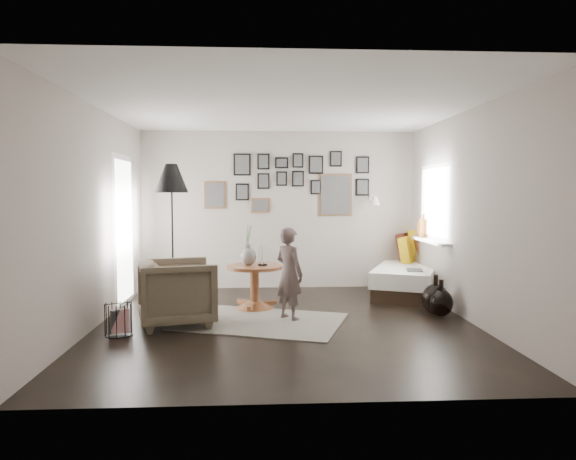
{
  "coord_description": "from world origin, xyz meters",
  "views": [
    {
      "loc": [
        -0.32,
        -6.12,
        1.56
      ],
      "look_at": [
        0.05,
        0.5,
        1.1
      ],
      "focal_mm": 32.0,
      "sensor_mm": 36.0,
      "label": 1
    }
  ],
  "objects": [
    {
      "name": "wall_sconce",
      "position": [
        1.55,
        2.13,
        1.46
      ],
      "size": [
        0.18,
        0.36,
        0.16
      ],
      "color": "white",
      "rests_on": "wall_back"
    },
    {
      "name": "armchair",
      "position": [
        -1.3,
        -0.01,
        0.4
      ],
      "size": [
        1.06,
        1.04,
        0.79
      ],
      "primitive_type": "imported",
      "rotation": [
        0.0,
        0.0,
        1.84
      ],
      "color": "brown",
      "rests_on": "ground"
    },
    {
      "name": "floor_lamp",
      "position": [
        -1.53,
        1.08,
        1.71
      ],
      "size": [
        0.46,
        0.46,
        1.98
      ],
      "rotation": [
        0.0,
        0.0,
        0.38
      ],
      "color": "black",
      "rests_on": "ground"
    },
    {
      "name": "pedestal_table",
      "position": [
        -0.39,
        0.82,
        0.28
      ],
      "size": [
        0.76,
        0.76,
        0.6
      ],
      "rotation": [
        0.0,
        0.0,
        0.04
      ],
      "color": "brown",
      "rests_on": "ground"
    },
    {
      "name": "ground",
      "position": [
        0.0,
        0.0,
        0.0
      ],
      "size": [
        4.8,
        4.8,
        0.0
      ],
      "primitive_type": "plane",
      "color": "black",
      "rests_on": "ground"
    },
    {
      "name": "wall_left",
      "position": [
        -2.25,
        0.0,
        1.3
      ],
      "size": [
        0.0,
        4.8,
        4.8
      ],
      "primitive_type": "plane",
      "rotation": [
        1.57,
        0.0,
        1.57
      ],
      "color": "#A89D93",
      "rests_on": "ground"
    },
    {
      "name": "armchair_cushion",
      "position": [
        -1.27,
        0.04,
        0.48
      ],
      "size": [
        0.43,
        0.44,
        0.16
      ],
      "primitive_type": "cube",
      "rotation": [
        -0.21,
        0.0,
        0.23
      ],
      "color": "white",
      "rests_on": "armchair"
    },
    {
      "name": "child",
      "position": [
        0.05,
        0.19,
        0.58
      ],
      "size": [
        0.48,
        0.5,
        1.16
      ],
      "primitive_type": "imported",
      "rotation": [
        0.0,
        0.0,
        2.28
      ],
      "color": "brown",
      "rests_on": "ground"
    },
    {
      "name": "rug",
      "position": [
        -0.31,
        0.09,
        0.01
      ],
      "size": [
        2.29,
        1.93,
        0.01
      ],
      "primitive_type": "cube",
      "rotation": [
        0.0,
        0.0,
        -0.33
      ],
      "color": "beige",
      "rests_on": "ground"
    },
    {
      "name": "ceiling",
      "position": [
        0.0,
        0.0,
        2.6
      ],
      "size": [
        4.8,
        4.8,
        0.0
      ],
      "primitive_type": "plane",
      "rotation": [
        3.14,
        0.0,
        0.0
      ],
      "color": "white",
      "rests_on": "wall_back"
    },
    {
      "name": "demijohn_small",
      "position": [
        2.0,
        0.24,
        0.18
      ],
      "size": [
        0.31,
        0.31,
        0.47
      ],
      "color": "black",
      "rests_on": "ground"
    },
    {
      "name": "wall_right",
      "position": [
        2.25,
        0.0,
        1.3
      ],
      "size": [
        0.0,
        4.8,
        4.8
      ],
      "primitive_type": "plane",
      "rotation": [
        1.57,
        0.0,
        -1.57
      ],
      "color": "#A89D93",
      "rests_on": "ground"
    },
    {
      "name": "wall_back",
      "position": [
        0.0,
        2.4,
        1.3
      ],
      "size": [
        4.5,
        0.0,
        4.5
      ],
      "primitive_type": "plane",
      "rotation": [
        1.57,
        0.0,
        0.0
      ],
      "color": "#A89D93",
      "rests_on": "ground"
    },
    {
      "name": "magazine_on_daybed",
      "position": [
        1.94,
        1.2,
        0.46
      ],
      "size": [
        0.28,
        0.34,
        0.02
      ],
      "primitive_type": "cube",
      "rotation": [
        0.0,
        0.0,
        -0.23
      ],
      "color": "black",
      "rests_on": "daybed"
    },
    {
      "name": "gallery_wall",
      "position": [
        0.29,
        2.38,
        1.74
      ],
      "size": [
        2.74,
        0.03,
        1.08
      ],
      "color": "brown",
      "rests_on": "wall_back"
    },
    {
      "name": "magazine_basket",
      "position": [
        -1.89,
        -0.43,
        0.18
      ],
      "size": [
        0.38,
        0.38,
        0.36
      ],
      "rotation": [
        0.0,
        0.0,
        0.43
      ],
      "color": "black",
      "rests_on": "ground"
    },
    {
      "name": "daybed",
      "position": [
        1.99,
        1.84,
        0.3
      ],
      "size": [
        1.55,
        2.14,
        0.97
      ],
      "rotation": [
        0.0,
        0.0,
        -0.4
      ],
      "color": "black",
      "rests_on": "ground"
    },
    {
      "name": "window_right",
      "position": [
        2.18,
        1.34,
        0.93
      ],
      "size": [
        0.15,
        1.32,
        1.3
      ],
      "color": "white",
      "rests_on": "wall_right"
    },
    {
      "name": "demijohn_large",
      "position": [
        1.97,
        0.36,
        0.2
      ],
      "size": [
        0.35,
        0.35,
        0.52
      ],
      "color": "black",
      "rests_on": "ground"
    },
    {
      "name": "door_left",
      "position": [
        -2.23,
        1.2,
        1.05
      ],
      "size": [
        0.0,
        2.14,
        2.14
      ],
      "color": "white",
      "rests_on": "wall_left"
    },
    {
      "name": "candles",
      "position": [
        -0.28,
        0.82,
        0.73
      ],
      "size": [
        0.13,
        0.13,
        0.28
      ],
      "color": "black",
      "rests_on": "pedestal_table"
    },
    {
      "name": "wall_front",
      "position": [
        0.0,
        -2.4,
        1.3
      ],
      "size": [
        4.5,
        0.0,
        4.5
      ],
      "primitive_type": "plane",
      "rotation": [
        -1.57,
        0.0,
        0.0
      ],
      "color": "#A89D93",
      "rests_on": "ground"
    },
    {
      "name": "vase",
      "position": [
        -0.47,
        0.84,
        0.76
      ],
      "size": [
        0.22,
        0.22,
        0.54
      ],
      "color": "black",
      "rests_on": "pedestal_table"
    }
  ]
}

